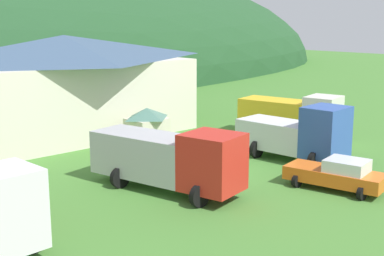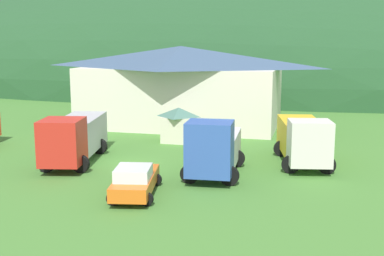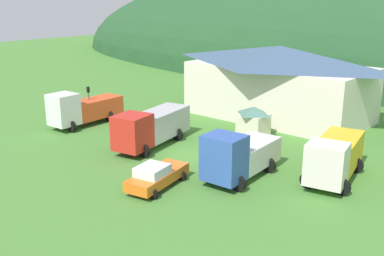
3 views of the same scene
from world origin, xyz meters
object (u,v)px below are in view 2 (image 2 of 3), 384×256
object	(u,v)px
heavy_rig_striped	(303,138)
service_pickup_orange	(135,180)
play_shed_cream	(179,124)
crane_truck_red	(74,136)
depot_building	(181,85)
box_truck_blue	(214,148)
traffic_cone_near_pickup	(227,158)

from	to	relation	value
heavy_rig_striped	service_pickup_orange	xyz separation A→B (m)	(-8.20, -8.94, -0.89)
play_shed_cream	crane_truck_red	distance (m)	9.41
crane_truck_red	depot_building	bearing A→B (deg)	157.09
box_truck_blue	heavy_rig_striped	distance (m)	6.54
play_shed_cream	service_pickup_orange	size ratio (longest dim) A/B	0.52
play_shed_cream	box_truck_blue	distance (m)	10.14
depot_building	service_pickup_orange	distance (m)	21.43
crane_truck_red	service_pickup_orange	world-z (taller)	crane_truck_red
crane_truck_red	service_pickup_orange	bearing A→B (deg)	36.83
service_pickup_orange	traffic_cone_near_pickup	xyz separation A→B (m)	(3.13, 9.40, -0.83)
depot_building	service_pickup_orange	xyz separation A→B (m)	(3.41, -20.95, -2.99)
heavy_rig_striped	box_truck_blue	bearing A→B (deg)	-61.54
play_shed_cream	heavy_rig_striped	distance (m)	10.86
depot_building	service_pickup_orange	size ratio (longest dim) A/B	3.62
depot_building	service_pickup_orange	bearing A→B (deg)	-80.77
crane_truck_red	heavy_rig_striped	xyz separation A→B (m)	(14.60, 3.31, -0.05)
box_truck_blue	crane_truck_red	bearing A→B (deg)	-99.46
play_shed_cream	heavy_rig_striped	xyz separation A→B (m)	(9.76, -4.76, 0.30)
depot_building	crane_truck_red	distance (m)	15.74
box_truck_blue	service_pickup_orange	xyz separation A→B (m)	(-3.18, -4.74, -0.90)
box_truck_blue	traffic_cone_near_pickup	bearing A→B (deg)	176.43
depot_building	traffic_cone_near_pickup	world-z (taller)	depot_building
depot_building	service_pickup_orange	world-z (taller)	depot_building
box_truck_blue	depot_building	bearing A→B (deg)	-162.03
depot_building	crane_truck_red	bearing A→B (deg)	-101.08
service_pickup_orange	traffic_cone_near_pickup	bearing A→B (deg)	150.45
play_shed_cream	box_truck_blue	xyz separation A→B (m)	(4.74, -8.96, 0.31)
play_shed_cream	traffic_cone_near_pickup	distance (m)	6.53
depot_building	heavy_rig_striped	bearing A→B (deg)	-45.98
traffic_cone_near_pickup	crane_truck_red	bearing A→B (deg)	-158.46
depot_building	play_shed_cream	size ratio (longest dim) A/B	6.96
box_truck_blue	traffic_cone_near_pickup	distance (m)	4.96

